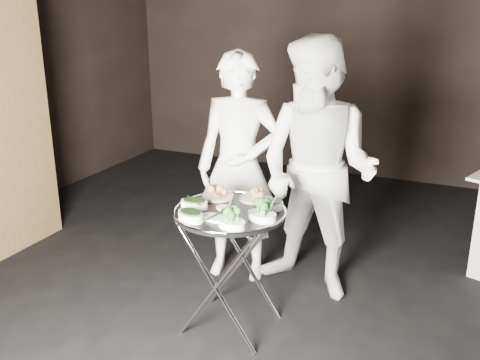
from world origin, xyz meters
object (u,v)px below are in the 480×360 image
at_px(tray_stand, 230,264).
at_px(waiter_right, 317,171).
at_px(waiter_left, 239,168).
at_px(serving_tray, 230,212).

bearing_deg(tray_stand, waiter_right, 63.10).
bearing_deg(tray_stand, waiter_left, 110.25).
bearing_deg(tray_stand, serving_tray, 90.00).
bearing_deg(waiter_right, waiter_left, -170.16).
distance_m(tray_stand, waiter_right, 0.88).
distance_m(tray_stand, waiter_left, 0.84).
bearing_deg(waiter_right, serving_tray, -105.31).
bearing_deg(waiter_left, serving_tray, -80.23).
xyz_separation_m(tray_stand, waiter_left, (-0.25, 0.69, 0.40)).
bearing_deg(waiter_right, tray_stand, -105.31).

